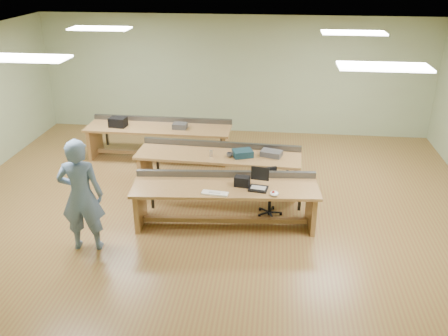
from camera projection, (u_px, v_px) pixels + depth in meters
The scene contains 21 objects.
floor at pixel (214, 201), 9.13m from camera, with size 10.00×10.00×0.00m, color olive.
ceiling at pixel (213, 42), 7.89m from camera, with size 10.00×10.00×0.00m, color silver.
wall_back at pixel (235, 75), 12.13m from camera, with size 10.00×0.04×3.00m, color gray.
wall_front at pixel (162, 255), 4.89m from camera, with size 10.00×0.04×3.00m, color gray.
fluor_panels at pixel (213, 44), 7.90m from camera, with size 6.20×3.50×0.03m.
workbench_front at pixel (225, 195), 8.12m from camera, with size 3.21×1.11×0.86m.
workbench_mid at pixel (219, 162), 9.41m from camera, with size 3.27×1.00×0.86m.
workbench_back at pixel (159, 134), 10.87m from camera, with size 3.30×0.90×0.86m.
person at pixel (81, 196), 7.30m from camera, with size 0.68×0.45×1.87m, color #6A89AD.
laptop_base at pixel (258, 189), 7.89m from camera, with size 0.30×0.25×0.03m, color black.
laptop_screen at pixel (260, 174), 7.90m from camera, with size 0.30×0.01×0.24m, color black.
keyboard at pixel (215, 193), 7.75m from camera, with size 0.44×0.15×0.03m, color white.
trackball_mouse at pixel (274, 194), 7.69m from camera, with size 0.14×0.17×0.07m, color white.
camera_bag at pixel (242, 181), 7.99m from camera, with size 0.25×0.16×0.17m, color black.
task_chair at pixel (269, 198), 8.56m from camera, with size 0.61×0.61×0.85m.
parts_bin_teal at pixel (243, 153), 9.17m from camera, with size 0.37×0.28×0.13m, color #12303D.
parts_bin_grey at pixel (271, 153), 9.19m from camera, with size 0.40×0.25×0.11m, color #3E3E41.
mug at pixel (229, 155), 9.15m from camera, with size 0.11×0.11×0.09m, color #3E3E41.
drinks_can at pixel (211, 153), 9.17m from camera, with size 0.07×0.07×0.12m, color #B8B8BD.
storage_box_back at pixel (118, 122), 10.74m from camera, with size 0.37×0.27×0.21m, color black.
tray_back at pixel (180, 126), 10.63m from camera, with size 0.31×0.23×0.12m, color #3E3E41.
Camera 1 is at (1.11, -7.98, 4.34)m, focal length 38.00 mm.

